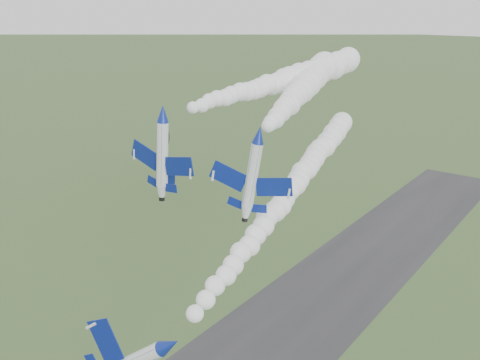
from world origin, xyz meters
name	(u,v)px	position (x,y,z in m)	size (l,w,h in m)	color
jet_lead	(169,346)	(15.70, -4.74, 30.02)	(6.65, 12.59, 8.59)	silver
smoke_trail_jet_lead	(296,182)	(5.05, 34.95, 32.45)	(4.44, 75.33, 4.44)	white
jet_pair_left	(162,114)	(-6.56, 18.00, 44.64)	(11.69, 14.14, 3.54)	silver
smoke_trail_jet_pair_left	(286,79)	(-6.44, 49.78, 45.77)	(5.27, 56.23, 5.27)	white
jet_pair_right	(259,135)	(9.08, 18.63, 43.80)	(10.62, 12.36, 3.40)	silver
smoke_trail_jet_pair_right	(302,89)	(-1.37, 46.87, 44.94)	(5.80, 54.61, 5.80)	white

